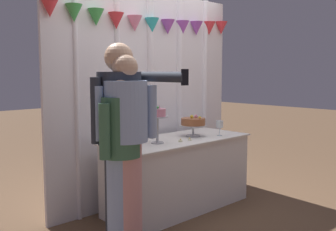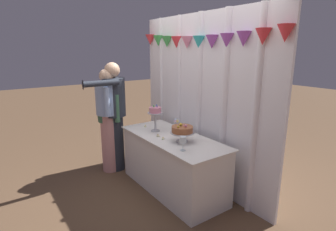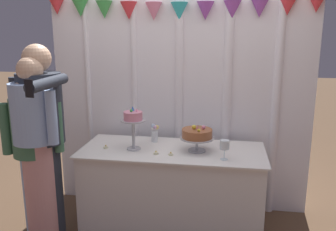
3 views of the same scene
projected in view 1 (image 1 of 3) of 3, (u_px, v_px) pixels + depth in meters
ground_plane at (184, 210)px, 4.29m from camera, size 24.00×24.00×0.00m
draped_curtain at (152, 87)px, 4.57m from camera, size 2.64×0.17×2.41m
cake_table at (178, 173)px, 4.31m from camera, size 1.69×0.72×0.78m
cake_display_nearleft at (157, 116)px, 3.96m from camera, size 0.22×0.22×0.40m
cake_display_nearright at (193, 123)px, 4.40m from camera, size 0.31×0.31×0.24m
wine_glass at (220, 125)px, 4.44m from camera, size 0.08×0.08×0.17m
flower_vase at (152, 131)px, 4.26m from camera, size 0.08×0.07×0.18m
tealight_far_left at (139, 146)px, 3.80m from camera, size 0.04×0.04×0.03m
tealight_near_left at (180, 141)px, 4.07m from camera, size 0.04×0.04×0.03m
tealight_near_right at (190, 139)px, 4.16m from camera, size 0.04×0.04×0.03m
guest_man_pink_jacket at (121, 157)px, 3.18m from camera, size 0.48×0.41×1.50m
guest_girl_blue_dress at (120, 138)px, 3.25m from camera, size 0.53×0.73×1.74m
guest_man_dark_suit at (126, 147)px, 3.18m from camera, size 0.49×0.47×1.64m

